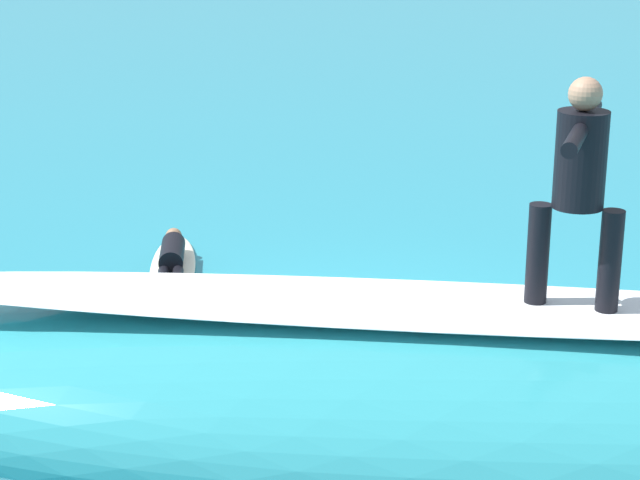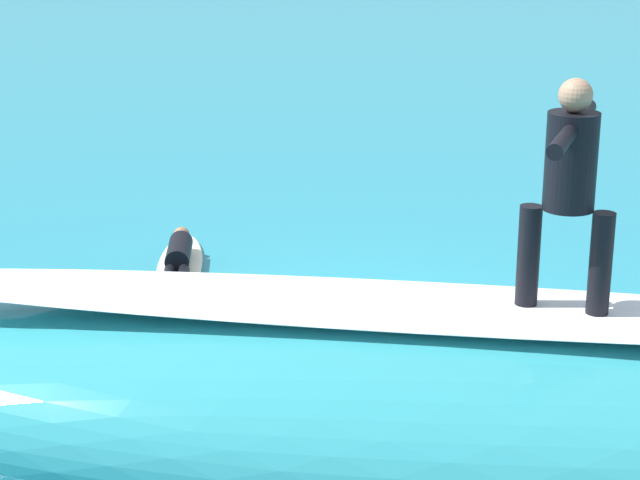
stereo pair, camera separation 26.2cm
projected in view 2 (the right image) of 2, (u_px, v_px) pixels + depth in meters
ground_plane at (349, 342)px, 10.55m from camera, size 120.00×120.00×0.00m
wave_crest at (420, 409)px, 7.65m from camera, size 9.73×4.49×1.41m
wave_foam_lip at (423, 307)px, 7.42m from camera, size 8.00×2.50×0.08m
surfboard_riding at (560, 315)px, 7.30m from camera, size 2.30×1.37×0.06m
surfer_riding at (570, 179)px, 7.02m from camera, size 0.66×1.36×1.52m
surfboard_paddling at (180, 267)px, 12.49m from camera, size 0.50×2.36×0.08m
surfer_paddling at (178, 256)px, 12.33m from camera, size 0.28×1.55×0.28m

